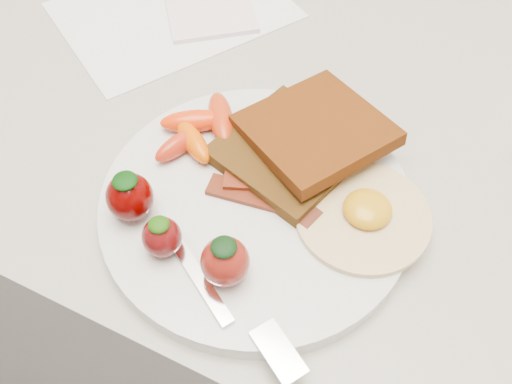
% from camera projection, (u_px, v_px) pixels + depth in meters
% --- Properties ---
extents(counter, '(2.00, 0.60, 0.90)m').
position_uv_depth(counter, '(303.00, 298.00, 0.94)').
color(counter, gray).
rests_on(counter, ground).
extents(plate, '(0.27, 0.27, 0.02)m').
position_uv_depth(plate, '(256.00, 205.00, 0.50)').
color(plate, silver).
rests_on(plate, counter).
extents(toast_lower, '(0.14, 0.14, 0.01)m').
position_uv_depth(toast_lower, '(289.00, 151.00, 0.51)').
color(toast_lower, black).
rests_on(toast_lower, plate).
extents(toast_upper, '(0.16, 0.15, 0.03)m').
position_uv_depth(toast_upper, '(315.00, 130.00, 0.51)').
color(toast_upper, '#2F1D04').
rests_on(toast_upper, toast_lower).
extents(fried_egg, '(0.15, 0.15, 0.02)m').
position_uv_depth(fried_egg, '(364.00, 214.00, 0.47)').
color(fried_egg, beige).
rests_on(fried_egg, plate).
extents(bacon_strips, '(0.10, 0.06, 0.01)m').
position_uv_depth(bacon_strips, '(268.00, 190.00, 0.49)').
color(bacon_strips, '#39160B').
rests_on(bacon_strips, plate).
extents(baby_carrots, '(0.08, 0.11, 0.02)m').
position_uv_depth(baby_carrots, '(200.00, 129.00, 0.52)').
color(baby_carrots, red).
rests_on(baby_carrots, plate).
extents(strawberries, '(0.14, 0.06, 0.05)m').
position_uv_depth(strawberries, '(171.00, 228.00, 0.45)').
color(strawberries, '#490100').
rests_on(strawberries, plate).
extents(fork, '(0.17, 0.09, 0.00)m').
position_uv_depth(fork, '(230.00, 304.00, 0.43)').
color(fork, white).
rests_on(fork, plate).
extents(paper_sheet, '(0.30, 0.32, 0.00)m').
position_uv_depth(paper_sheet, '(174.00, 10.00, 0.67)').
color(paper_sheet, white).
rests_on(paper_sheet, counter).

